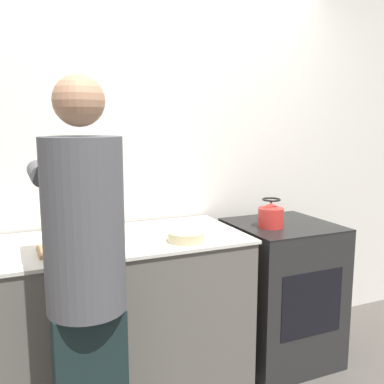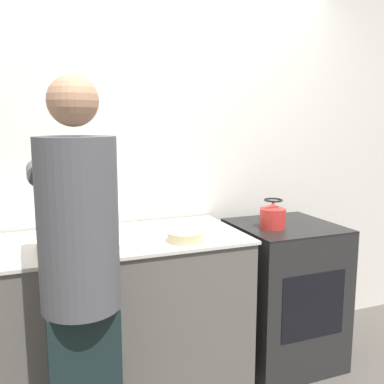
{
  "view_description": "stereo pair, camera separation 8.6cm",
  "coord_description": "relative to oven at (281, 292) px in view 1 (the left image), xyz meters",
  "views": [
    {
      "loc": [
        -0.86,
        -1.91,
        1.57
      ],
      "look_at": [
        0.08,
        0.24,
        1.18
      ],
      "focal_mm": 40.0,
      "sensor_mm": 36.0,
      "label": 1
    },
    {
      "loc": [
        -0.78,
        -1.94,
        1.57
      ],
      "look_at": [
        0.08,
        0.24,
        1.18
      ],
      "focal_mm": 40.0,
      "sensor_mm": 36.0,
      "label": 2
    }
  ],
  "objects": [
    {
      "name": "wall_back",
      "position": [
        -0.75,
        0.43,
        0.84
      ],
      "size": [
        8.0,
        0.05,
        2.6
      ],
      "color": "silver",
      "rests_on": "ground_plane"
    },
    {
      "name": "counter",
      "position": [
        -1.1,
        0.03,
        0.01
      ],
      "size": [
        1.45,
        0.7,
        0.93
      ],
      "color": "#5B5651",
      "rests_on": "ground_plane"
    },
    {
      "name": "oven",
      "position": [
        0.0,
        0.0,
        0.0
      ],
      "size": [
        0.62,
        0.62,
        0.92
      ],
      "color": "black",
      "rests_on": "ground_plane"
    },
    {
      "name": "person",
      "position": [
        -1.35,
        -0.56,
        0.49
      ],
      "size": [
        0.36,
        0.59,
        1.74
      ],
      "color": "black",
      "rests_on": "ground_plane"
    },
    {
      "name": "cutting_board",
      "position": [
        -1.3,
        -0.09,
        0.48
      ],
      "size": [
        0.39,
        0.2,
        0.02
      ],
      "color": "#A87A4C",
      "rests_on": "counter"
    },
    {
      "name": "knife",
      "position": [
        -1.36,
        -0.1,
        0.49
      ],
      "size": [
        0.25,
        0.12,
        0.01
      ],
      "rotation": [
        0.0,
        0.0,
        -0.37
      ],
      "color": "silver",
      "rests_on": "cutting_board"
    },
    {
      "name": "kettle",
      "position": [
        -0.13,
        -0.05,
        0.54
      ],
      "size": [
        0.16,
        0.16,
        0.18
      ],
      "color": "red",
      "rests_on": "oven"
    },
    {
      "name": "bowl_prep",
      "position": [
        -0.76,
        -0.17,
        0.5
      ],
      "size": [
        0.2,
        0.2,
        0.05
      ],
      "color": "#C6B789",
      "rests_on": "counter"
    },
    {
      "name": "canister_jar",
      "position": [
        -1.3,
        0.25,
        0.55
      ],
      "size": [
        0.15,
        0.15,
        0.16
      ],
      "color": "#756047",
      "rests_on": "counter"
    }
  ]
}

